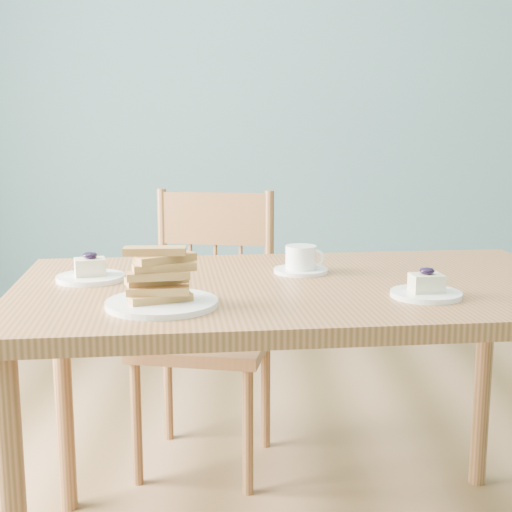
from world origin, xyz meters
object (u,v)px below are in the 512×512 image
(dining_chair, at_px, (207,327))
(cheesecake_plate_near, at_px, (426,289))
(dining_table, at_px, (303,312))
(coffee_cup, at_px, (301,261))
(biscotti_plate, at_px, (161,287))
(cheesecake_plate_far, at_px, (90,273))

(dining_chair, height_order, cheesecake_plate_near, dining_chair)
(dining_table, bearing_deg, coffee_cup, 81.63)
(dining_chair, bearing_deg, cheesecake_plate_near, -43.29)
(cheesecake_plate_near, distance_m, biscotti_plate, 0.57)
(dining_table, xyz_separation_m, dining_chair, (-0.27, 0.56, -0.20))
(dining_table, height_order, coffee_cup, coffee_cup)
(cheesecake_plate_far, bearing_deg, coffee_cup, 10.17)
(coffee_cup, height_order, biscotti_plate, biscotti_plate)
(dining_table, height_order, biscotti_plate, biscotti_plate)
(dining_table, height_order, cheesecake_plate_near, cheesecake_plate_near)
(dining_chair, height_order, biscotti_plate, dining_chair)
(cheesecake_plate_near, distance_m, coffee_cup, 0.36)
(coffee_cup, xyz_separation_m, biscotti_plate, (-0.31, -0.34, 0.01))
(cheesecake_plate_near, height_order, cheesecake_plate_far, cheesecake_plate_far)
(cheesecake_plate_far, height_order, coffee_cup, same)
(dining_chair, bearing_deg, biscotti_plate, -82.57)
(cheesecake_plate_far, bearing_deg, biscotti_plate, -50.84)
(coffee_cup, bearing_deg, dining_chair, 141.06)
(coffee_cup, bearing_deg, dining_table, -71.82)
(coffee_cup, bearing_deg, cheesecake_plate_far, -150.28)
(dining_chair, distance_m, coffee_cup, 0.60)
(cheesecake_plate_far, height_order, biscotti_plate, biscotti_plate)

